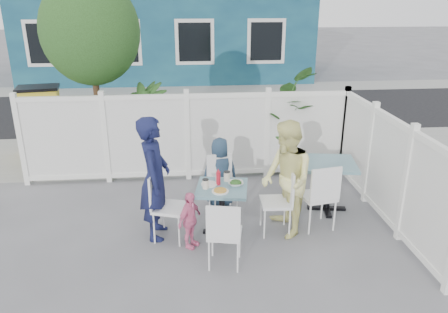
{
  "coord_description": "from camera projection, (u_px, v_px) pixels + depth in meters",
  "views": [
    {
      "loc": [
        0.06,
        -5.11,
        3.24
      ],
      "look_at": [
        0.61,
        0.76,
        1.03
      ],
      "focal_mm": 35.0,
      "sensor_mm": 36.0,
      "label": 1
    }
  ],
  "objects": [
    {
      "name": "street",
      "position": [
        183.0,
        110.0,
        12.89
      ],
      "size": [
        24.0,
        5.0,
        0.01
      ],
      "primitive_type": "cube",
      "color": "black",
      "rests_on": "ground"
    },
    {
      "name": "potted_shrub_a",
      "position": [
        145.0,
        126.0,
        8.43
      ],
      "size": [
        1.3,
        1.3,
        1.66
      ],
      "primitive_type": "imported",
      "rotation": [
        0.0,
        0.0,
        5.65
      ],
      "color": "#1F3C16",
      "rests_on": "ground"
    },
    {
      "name": "man",
      "position": [
        155.0,
        178.0,
        5.95
      ],
      "size": [
        0.46,
        0.66,
        1.75
      ],
      "primitive_type": "imported",
      "rotation": [
        0.0,
        0.0,
        1.51
      ],
      "color": "#14183F",
      "rests_on": "ground"
    },
    {
      "name": "potted_shrub_b",
      "position": [
        275.0,
        119.0,
        8.52
      ],
      "size": [
        1.82,
        1.98,
        1.87
      ],
      "primitive_type": "imported",
      "rotation": [
        0.0,
        0.0,
        1.33
      ],
      "color": "#1F3C16",
      "rests_on": "ground"
    },
    {
      "name": "chair_back",
      "position": [
        221.0,
        179.0,
        6.81
      ],
      "size": [
        0.48,
        0.47,
        0.9
      ],
      "rotation": [
        0.0,
        0.0,
        3.36
      ],
      "color": "white",
      "rests_on": "ground"
    },
    {
      "name": "far_sidewalk",
      "position": [
        182.0,
        89.0,
        15.78
      ],
      "size": [
        24.0,
        1.6,
        0.01
      ],
      "primitive_type": "cube",
      "color": "gray",
      "rests_on": "ground"
    },
    {
      "name": "ketchup_bottle",
      "position": [
        218.0,
        178.0,
        6.06
      ],
      "size": [
        0.06,
        0.06,
        0.19
      ],
      "primitive_type": "cylinder",
      "color": "red",
      "rests_on": "main_table"
    },
    {
      "name": "utility_cabinet",
      "position": [
        43.0,
        123.0,
        9.13
      ],
      "size": [
        0.84,
        0.66,
        1.41
      ],
      "primitive_type": "cube",
      "rotation": [
        0.0,
        0.0,
        0.17
      ],
      "color": "gold",
      "rests_on": "ground"
    },
    {
      "name": "boy",
      "position": [
        220.0,
        172.0,
        6.96
      ],
      "size": [
        0.56,
        0.37,
        1.13
      ],
      "primitive_type": "imported",
      "rotation": [
        0.0,
        0.0,
        3.17
      ],
      "color": "#23384F",
      "rests_on": "ground"
    },
    {
      "name": "ground",
      "position": [
        184.0,
        249.0,
        5.89
      ],
      "size": [
        80.0,
        80.0,
        0.0
      ],
      "primitive_type": "plane",
      "color": "slate"
    },
    {
      "name": "salt_shaker",
      "position": [
        217.0,
        178.0,
        6.21
      ],
      "size": [
        0.03,
        0.03,
        0.07
      ],
      "primitive_type": "cylinder",
      "color": "white",
      "rests_on": "main_table"
    },
    {
      "name": "chair_left",
      "position": [
        164.0,
        201.0,
        5.98
      ],
      "size": [
        0.54,
        0.55,
        0.97
      ],
      "rotation": [
        0.0,
        0.0,
        -1.88
      ],
      "color": "white",
      "rests_on": "ground"
    },
    {
      "name": "tree",
      "position": [
        90.0,
        31.0,
        7.92
      ],
      "size": [
        1.8,
        1.62,
        3.59
      ],
      "color": "#382316",
      "rests_on": "ground"
    },
    {
      "name": "spare_table",
      "position": [
        329.0,
        173.0,
        6.75
      ],
      "size": [
        0.88,
        0.88,
        0.81
      ],
      "rotation": [
        0.0,
        0.0,
        -0.16
      ],
      "color": "#437180",
      "rests_on": "ground"
    },
    {
      "name": "salad_bowl",
      "position": [
        236.0,
        184.0,
        6.06
      ],
      "size": [
        0.21,
        0.21,
        0.05
      ],
      "primitive_type": "imported",
      "color": "white",
      "rests_on": "main_table"
    },
    {
      "name": "chair_near",
      "position": [
        224.0,
        231.0,
        5.31
      ],
      "size": [
        0.48,
        0.47,
        0.91
      ],
      "rotation": [
        0.0,
        0.0,
        -0.19
      ],
      "color": "white",
      "rests_on": "ground"
    },
    {
      "name": "coffee_cup_b",
      "position": [
        227.0,
        176.0,
        6.2
      ],
      "size": [
        0.09,
        0.09,
        0.13
      ],
      "primitive_type": "cylinder",
      "color": "beige",
      "rests_on": "main_table"
    },
    {
      "name": "near_sidewalk",
      "position": [
        183.0,
        153.0,
        9.44
      ],
      "size": [
        24.0,
        2.6,
        0.01
      ],
      "primitive_type": "cube",
      "color": "gray",
      "rests_on": "ground"
    },
    {
      "name": "plate_main",
      "position": [
        220.0,
        191.0,
        5.87
      ],
      "size": [
        0.23,
        0.23,
        0.01
      ],
      "primitive_type": "cylinder",
      "color": "white",
      "rests_on": "main_table"
    },
    {
      "name": "toddler",
      "position": [
        190.0,
        220.0,
        5.81
      ],
      "size": [
        0.44,
        0.5,
        0.8
      ],
      "primitive_type": "imported",
      "rotation": [
        0.0,
        0.0,
        0.94
      ],
      "color": "pink",
      "rests_on": "ground"
    },
    {
      "name": "main_table",
      "position": [
        222.0,
        198.0,
        6.08
      ],
      "size": [
        0.8,
        0.8,
        0.73
      ],
      "rotation": [
        0.0,
        0.0,
        -0.17
      ],
      "color": "#437180",
      "rests_on": "ground"
    },
    {
      "name": "woman",
      "position": [
        286.0,
        179.0,
        6.03
      ],
      "size": [
        0.74,
        0.89,
        1.65
      ],
      "primitive_type": "imported",
      "rotation": [
        0.0,
        0.0,
        -1.42
      ],
      "color": "#F5ED45",
      "rests_on": "ground"
    },
    {
      "name": "fence_right",
      "position": [
        386.0,
        171.0,
        6.44
      ],
      "size": [
        0.08,
        3.66,
        1.6
      ],
      "rotation": [
        0.0,
        0.0,
        1.57
      ],
      "color": "white",
      "rests_on": "ground"
    },
    {
      "name": "pepper_shaker",
      "position": [
        217.0,
        176.0,
        6.27
      ],
      "size": [
        0.03,
        0.03,
        0.08
      ],
      "primitive_type": "cylinder",
      "color": "black",
      "rests_on": "main_table"
    },
    {
      "name": "chair_spare",
      "position": [
        321.0,
        193.0,
        6.19
      ],
      "size": [
        0.53,
        0.52,
        1.01
      ],
      "rotation": [
        0.0,
        0.0,
        0.19
      ],
      "color": "white",
      "rests_on": "ground"
    },
    {
      "name": "fence_back",
      "position": [
        188.0,
        138.0,
        7.87
      ],
      "size": [
        5.86,
        0.08,
        1.6
      ],
      "color": "white",
      "rests_on": "ground"
    },
    {
      "name": "plate_side",
      "position": [
        209.0,
        184.0,
        6.09
      ],
      "size": [
        0.23,
        0.23,
        0.02
      ],
      "primitive_type": "cylinder",
      "color": "white",
      "rests_on": "main_table"
    },
    {
      "name": "coffee_cup_a",
      "position": [
        206.0,
        184.0,
        5.95
      ],
      "size": [
        0.08,
        0.08,
        0.13
      ],
      "primitive_type": "cylinder",
      "color": "beige",
      "rests_on": "main_table"
    },
    {
      "name": "chair_right",
      "position": [
        282.0,
        196.0,
        6.14
      ],
      "size": [
        0.44,
        0.45,
        0.96
      ],
      "rotation": [
        0.0,
        0.0,
        1.53
      ],
      "color": "white",
      "rests_on": "ground"
    }
  ]
}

